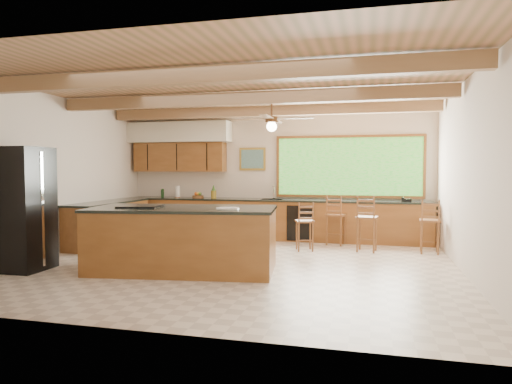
# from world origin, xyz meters

# --- Properties ---
(ground) EXTENTS (7.20, 7.20, 0.00)m
(ground) POSITION_xyz_m (0.00, 0.00, 0.00)
(ground) COLOR beige
(ground) RESTS_ON ground
(room_shell) EXTENTS (7.27, 6.54, 3.02)m
(room_shell) POSITION_xyz_m (-0.17, 0.65, 2.21)
(room_shell) COLOR beige
(room_shell) RESTS_ON ground
(counter_run) EXTENTS (7.12, 3.10, 1.24)m
(counter_run) POSITION_xyz_m (-0.82, 2.52, 0.46)
(counter_run) COLOR brown
(counter_run) RESTS_ON ground
(island) EXTENTS (3.06, 1.74, 1.03)m
(island) POSITION_xyz_m (-0.70, -0.62, 0.51)
(island) COLOR brown
(island) RESTS_ON ground
(refrigerator) EXTENTS (0.78, 0.76, 1.97)m
(refrigerator) POSITION_xyz_m (-3.22, -1.19, 0.98)
(refrigerator) COLOR black
(refrigerator) RESTS_ON ground
(bar_stool_a) EXTENTS (0.45, 0.45, 1.06)m
(bar_stool_a) POSITION_xyz_m (1.48, 2.39, 0.63)
(bar_stool_a) COLOR brown
(bar_stool_a) RESTS_ON ground
(bar_stool_b) EXTENTS (0.44, 0.44, 0.97)m
(bar_stool_b) POSITION_xyz_m (0.93, 1.55, 0.57)
(bar_stool_b) COLOR brown
(bar_stool_b) RESTS_ON ground
(bar_stool_c) EXTENTS (0.45, 0.45, 1.11)m
(bar_stool_c) POSITION_xyz_m (2.13, 1.74, 0.66)
(bar_stool_c) COLOR brown
(bar_stool_c) RESTS_ON ground
(bar_stool_d) EXTENTS (0.40, 0.40, 1.05)m
(bar_stool_d) POSITION_xyz_m (3.30, 1.83, 0.62)
(bar_stool_d) COLOR brown
(bar_stool_d) RESTS_ON ground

